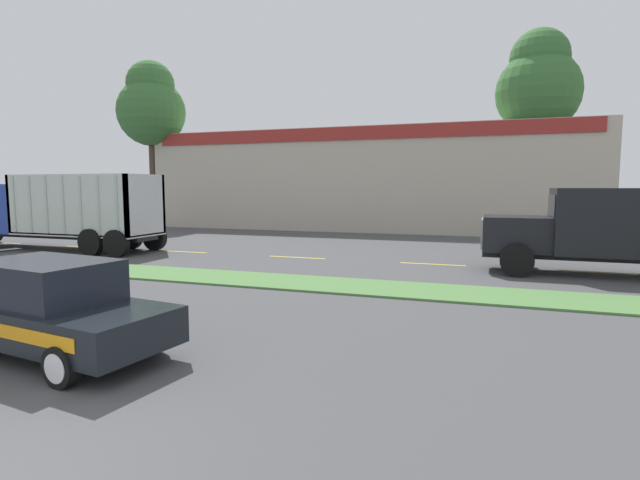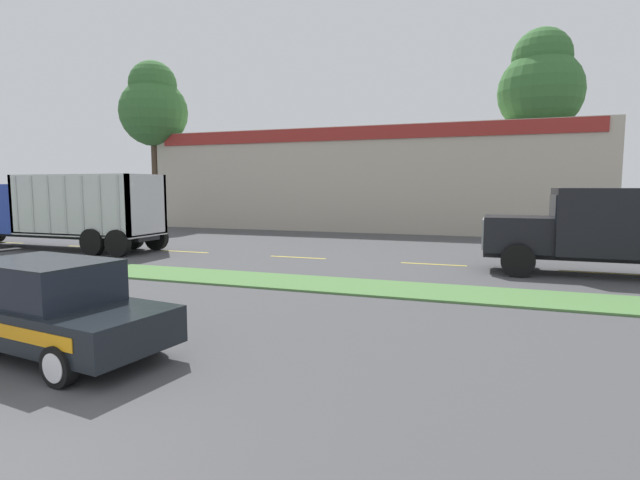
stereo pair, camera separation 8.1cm
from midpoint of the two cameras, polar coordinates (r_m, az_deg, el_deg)
name	(u,v)px [view 2 (the right image)]	position (r m, az deg, el deg)	size (l,w,h in m)	color
grass_verge	(317,284)	(14.58, -0.21, -5.03)	(120.00, 2.17, 0.06)	#517F42
centre_line_1	(6,242)	(30.24, -32.21, -0.24)	(2.40, 0.14, 0.01)	yellow
centre_line_2	(88,247)	(26.22, -24.88, -0.69)	(2.40, 0.14, 0.01)	yellow
centre_line_3	(184,252)	(22.78, -15.13, -1.28)	(2.40, 0.14, 0.01)	yellow
centre_line_4	(298,257)	(20.22, -2.44, -1.99)	(2.40, 0.14, 0.01)	yellow
centre_line_5	(433,264)	(18.88, 12.95, -2.71)	(2.40, 0.14, 0.01)	yellow
centre_line_6	(598,273)	(19.05, 29.33, -3.27)	(2.40, 0.14, 0.01)	yellow
dump_truck_mid	(29,214)	(27.05, -30.27, 2.59)	(11.92, 2.73, 3.38)	black
rally_car	(50,307)	(9.64, -28.24, -6.77)	(4.46, 2.35, 1.64)	black
store_building_backdrop	(376,181)	(36.84, 6.46, 6.73)	(28.97, 12.10, 6.55)	#BCB29E
tree_behind_left	(154,106)	(38.44, -18.43, 14.29)	(4.75, 4.75, 11.68)	#473828
tree_behind_centre	(541,84)	(32.49, 24.00, 15.94)	(4.74, 4.74, 11.82)	#473828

